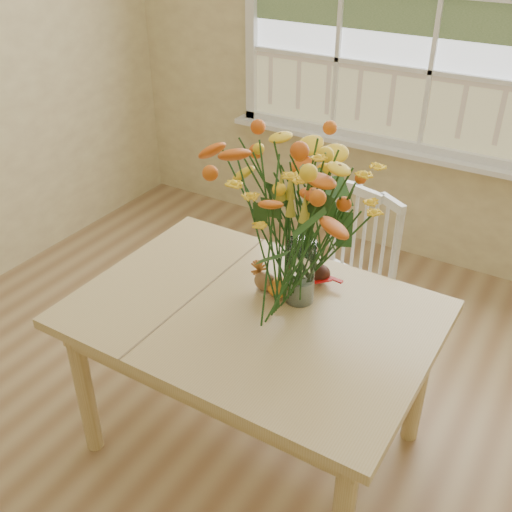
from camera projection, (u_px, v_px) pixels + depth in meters
The scene contains 7 objects.
wall_back at pixel (438, 32), 3.15m from camera, with size 4.00×0.02×2.70m, color tan.
dining_table at pixel (253, 329), 2.23m from camera, with size 1.29×0.93×0.69m.
windsor_chair at pixel (349, 273), 2.75m from camera, with size 0.48×0.47×0.86m.
flower_vase at pixel (303, 211), 2.04m from camera, with size 0.52×0.52×0.62m.
pumpkin at pixel (279, 288), 2.23m from camera, with size 0.09×0.09×0.07m, color orange.
turkey_figurine at pixel (266, 282), 2.25m from camera, with size 0.09×0.07×0.12m.
dark_gourd at pixel (320, 275), 2.31m from camera, with size 0.13×0.09×0.07m.
Camera 1 is at (0.88, -1.07, 2.00)m, focal length 42.00 mm.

